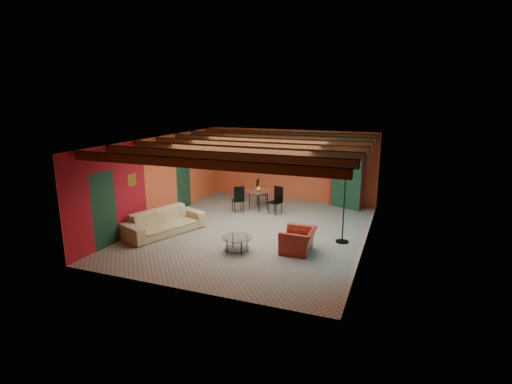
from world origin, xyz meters
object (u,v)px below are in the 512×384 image
at_px(floor_lamp, 344,204).
at_px(vase, 259,181).
at_px(dining_table, 259,197).
at_px(coffee_table, 237,244).
at_px(armoire, 347,180).
at_px(sofa, 164,222).
at_px(armchair, 298,240).
at_px(potted_plant, 349,146).

relative_size(floor_lamp, vase, 11.02).
height_order(dining_table, floor_lamp, floor_lamp).
height_order(coffee_table, floor_lamp, floor_lamp).
relative_size(dining_table, armoire, 0.93).
bearing_deg(coffee_table, sofa, 168.41).
bearing_deg(armoire, armchair, -73.04).
relative_size(armoire, floor_lamp, 0.91).
height_order(armchair, coffee_table, armchair).
relative_size(armoire, potted_plant, 4.07).
distance_m(coffee_table, armoire, 5.80).
bearing_deg(coffee_table, floor_lamp, 34.02).
bearing_deg(armchair, vase, -145.33).
bearing_deg(vase, potted_plant, 29.40).
bearing_deg(potted_plant, dining_table, -150.60).
distance_m(armchair, armoire, 4.89).
distance_m(armchair, vase, 4.04).
height_order(sofa, potted_plant, potted_plant).
relative_size(armchair, potted_plant, 1.95).
bearing_deg(sofa, floor_lamp, -55.70).
distance_m(dining_table, potted_plant, 3.69).
height_order(dining_table, armoire, armoire).
xyz_separation_m(armoire, potted_plant, (0.00, 0.00, 1.23)).
bearing_deg(dining_table, coffee_table, -77.78).
bearing_deg(sofa, coffee_table, -80.06).
bearing_deg(sofa, vase, -6.46).
relative_size(armchair, coffee_table, 1.19).
height_order(sofa, armoire, armoire).
height_order(armoire, floor_lamp, floor_lamp).
bearing_deg(potted_plant, armoire, 0.00).
bearing_deg(potted_plant, sofa, -133.21).
distance_m(floor_lamp, vase, 3.91).
distance_m(sofa, armoire, 6.70).
height_order(potted_plant, vase, potted_plant).
xyz_separation_m(coffee_table, vase, (-0.82, 3.79, 0.85)).
height_order(floor_lamp, vase, floor_lamp).
height_order(armchair, floor_lamp, floor_lamp).
xyz_separation_m(potted_plant, vase, (-2.83, -1.60, -1.17)).
height_order(armchair, dining_table, dining_table).
bearing_deg(coffee_table, potted_plant, 69.52).
distance_m(potted_plant, vase, 3.45).
bearing_deg(floor_lamp, armoire, 96.89).
height_order(coffee_table, potted_plant, potted_plant).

